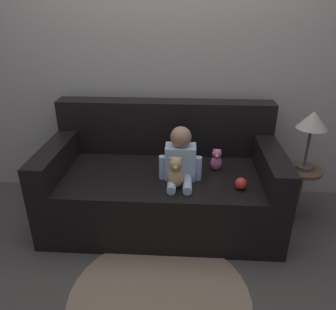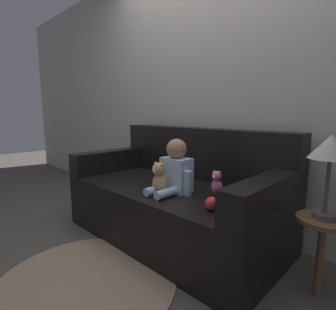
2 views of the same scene
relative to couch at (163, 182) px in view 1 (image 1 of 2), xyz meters
name	(u,v)px [view 1 (image 1 of 2)]	position (x,y,z in m)	size (l,w,h in m)	color
ground_plane	(162,219)	(0.00, -0.06, -0.32)	(12.00, 12.00, 0.00)	#4C4742
wall_back	(166,46)	(0.00, 0.48, 0.98)	(8.00, 0.05, 2.60)	#ADA89E
couch	(163,182)	(0.00, 0.00, 0.00)	(1.76, 0.89, 0.90)	black
person_baby	(180,159)	(0.14, -0.17, 0.29)	(0.31, 0.33, 0.39)	silver
teddy_bear_brown	(176,173)	(0.11, -0.30, 0.25)	(0.11, 0.11, 0.24)	tan
plush_toy_side	(216,160)	(0.41, -0.02, 0.22)	(0.09, 0.08, 0.18)	#DB6699
toy_ball	(241,184)	(0.56, -0.29, 0.18)	(0.08, 0.08, 0.08)	red
floor_rug	(160,298)	(0.04, -0.85, -0.31)	(1.10, 1.10, 0.01)	gray
side_table	(309,139)	(1.08, 0.02, 0.39)	(0.28, 0.28, 0.92)	brown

